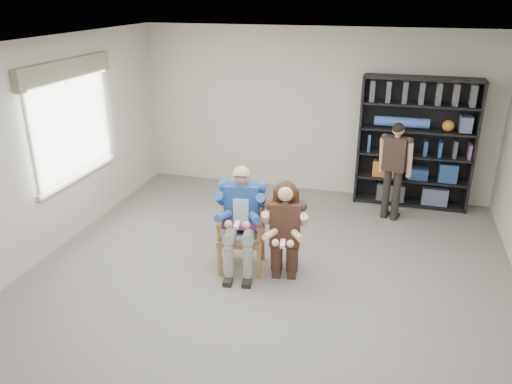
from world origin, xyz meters
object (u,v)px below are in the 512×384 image
(kneeling_woman, at_px, (285,233))
(standing_man, at_px, (394,172))
(bookshelf, at_px, (415,143))
(seated_man, at_px, (242,219))
(armchair, at_px, (242,230))

(kneeling_woman, xyz_separation_m, standing_man, (1.20, 2.17, 0.14))
(bookshelf, height_order, standing_man, bookshelf)
(seated_man, bearing_deg, kneeling_woman, -20.69)
(armchair, relative_size, bookshelf, 0.51)
(armchair, distance_m, bookshelf, 3.47)
(armchair, xyz_separation_m, kneeling_woman, (0.58, -0.12, 0.10))
(bookshelf, bearing_deg, standing_man, -113.24)
(armchair, distance_m, kneeling_woman, 0.60)
(kneeling_woman, relative_size, bookshelf, 0.60)
(bookshelf, relative_size, standing_man, 1.36)
(kneeling_woman, bearing_deg, armchair, 159.31)
(armchair, bearing_deg, bookshelf, 43.85)
(seated_man, xyz_separation_m, standing_man, (1.78, 2.05, 0.08))
(seated_man, distance_m, bookshelf, 3.45)
(armchair, bearing_deg, standing_man, 40.07)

